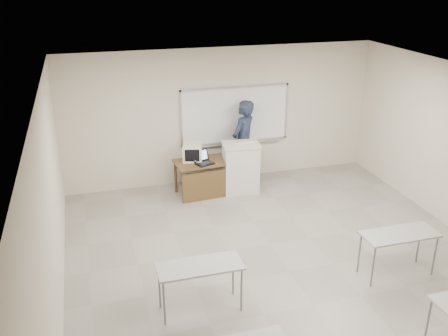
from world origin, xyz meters
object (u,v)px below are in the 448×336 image
object	(u,v)px
crt_monitor	(193,152)
presenter	(243,142)
podium	(241,167)
keyboard	(247,141)
laptop	(204,160)
mouse	(232,156)
instructor_desk	(209,172)
whiteboard	(235,116)

from	to	relation	value
crt_monitor	presenter	size ratio (longest dim) A/B	0.23
podium	presenter	xyz separation A→B (m)	(0.20, 0.46, 0.40)
keyboard	presenter	bearing A→B (deg)	77.79
podium	laptop	distance (m)	0.86
crt_monitor	presenter	xyz separation A→B (m)	(1.20, 0.24, 0.02)
mouse	keyboard	bearing A→B (deg)	-9.45
instructor_desk	laptop	distance (m)	0.29
laptop	instructor_desk	bearing A→B (deg)	-13.34
keyboard	presenter	world-z (taller)	presenter
crt_monitor	mouse	size ratio (longest dim) A/B	4.28
whiteboard	presenter	xyz separation A→B (m)	(0.10, -0.30, -0.53)
whiteboard	laptop	distance (m)	1.38
whiteboard	presenter	bearing A→B (deg)	-71.26
laptop	keyboard	distance (m)	1.01
whiteboard	instructor_desk	world-z (taller)	whiteboard
mouse	presenter	xyz separation A→B (m)	(0.37, 0.31, 0.18)
instructor_desk	podium	distance (m)	0.71
podium	laptop	bearing A→B (deg)	-171.91
crt_monitor	mouse	xyz separation A→B (m)	(0.83, -0.08, -0.16)
presenter	podium	bearing A→B (deg)	25.59
instructor_desk	whiteboard	bearing A→B (deg)	38.77
instructor_desk	mouse	world-z (taller)	mouse
instructor_desk	presenter	distance (m)	1.12
instructor_desk	crt_monitor	distance (m)	0.54
laptop	presenter	world-z (taller)	presenter
podium	keyboard	xyz separation A→B (m)	(0.15, 0.07, 0.55)
instructor_desk	crt_monitor	world-z (taller)	crt_monitor
instructor_desk	keyboard	bearing A→B (deg)	0.64
whiteboard	keyboard	size ratio (longest dim) A/B	5.78
laptop	keyboard	world-z (taller)	keyboard
instructor_desk	mouse	bearing A→B (deg)	11.41
podium	crt_monitor	size ratio (longest dim) A/B	2.44
crt_monitor	instructor_desk	bearing A→B (deg)	-24.39
crt_monitor	keyboard	size ratio (longest dim) A/B	1.04
podium	mouse	xyz separation A→B (m)	(-0.16, 0.15, 0.22)
keyboard	crt_monitor	bearing A→B (deg)	168.14
presenter	crt_monitor	bearing A→B (deg)	-29.38
crt_monitor	mouse	bearing A→B (deg)	10.35
whiteboard	presenter	distance (m)	0.62
whiteboard	mouse	distance (m)	0.98
crt_monitor	presenter	world-z (taller)	presenter
podium	crt_monitor	bearing A→B (deg)	173.79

